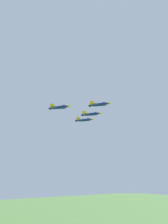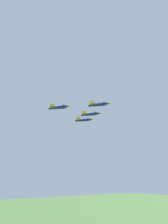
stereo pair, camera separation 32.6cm
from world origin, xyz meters
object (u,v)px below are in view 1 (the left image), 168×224
jet_lead (100,104)px  jet_left_wingman (91,114)px  jet_right_wingman (59,107)px  jet_left_outer (85,120)px

jet_lead → jet_left_wingman: (-20.35, 10.58, -2.44)m
jet_right_wingman → jet_lead: bearing=40.6°
jet_lead → jet_right_wingman: size_ratio=0.99×
jet_lead → jet_left_wingman: jet_lead is taller
jet_lead → jet_left_outer: (-40.70, 21.16, -3.38)m
jet_left_outer → jet_right_wingman: bearing=-69.2°
jet_lead → jet_left_outer: jet_lead is taller
jet_left_wingman → jet_right_wingman: 29.72m
jet_left_outer → jet_left_wingman: bearing=-40.9°
jet_left_wingman → jet_right_wingman: (6.63, -28.96, 0.71)m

